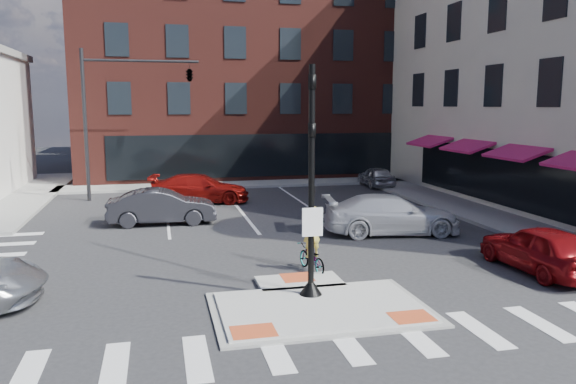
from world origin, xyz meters
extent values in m
plane|color=#28282B|center=(0.00, 0.00, 0.00)|extent=(120.00, 120.00, 0.00)
cube|color=gray|center=(0.00, -0.50, 0.03)|extent=(5.40, 3.60, 0.06)
cube|color=#A8A8A3|center=(0.00, -0.50, 0.06)|extent=(5.00, 3.20, 0.12)
cube|color=#A8A8A3|center=(0.00, 1.60, 0.06)|extent=(2.40, 1.40, 0.12)
cube|color=#C54922|center=(-1.90, -1.70, 0.12)|extent=(1.00, 0.80, 0.01)
cube|color=#C54922|center=(1.90, -1.70, 0.12)|extent=(1.00, 0.80, 0.01)
cube|color=#C54922|center=(0.00, 1.90, 0.12)|extent=(0.90, 0.90, 0.01)
cube|color=gray|center=(-11.00, 20.00, 0.07)|extent=(3.00, 20.00, 0.15)
cube|color=gray|center=(10.80, 10.00, 0.07)|extent=(3.00, 24.00, 0.15)
cube|color=gray|center=(3.00, 22.00, 0.07)|extent=(26.00, 3.00, 0.15)
cube|color=#4F1E18|center=(3.00, 32.00, 7.50)|extent=(24.00, 18.00, 15.00)
cube|color=black|center=(3.00, 23.00, 1.80)|extent=(20.00, 0.12, 2.80)
cube|color=black|center=(12.00, 10.00, 1.70)|extent=(0.12, 16.00, 2.60)
cube|color=#CD1B63|center=(11.30, 10.00, 3.05)|extent=(1.46, 3.00, 0.58)
cube|color=#CD1B63|center=(11.30, 16.00, 3.05)|extent=(1.46, 3.00, 0.58)
cube|color=slate|center=(-4.00, 52.00, 5.00)|extent=(10.00, 12.00, 10.00)
cube|color=brown|center=(9.00, 54.00, 6.00)|extent=(12.00, 12.00, 12.00)
cone|color=black|center=(0.00, 0.40, 0.34)|extent=(0.60, 0.60, 0.45)
cylinder|color=black|center=(0.00, 0.40, 3.20)|extent=(0.16, 0.16, 5.80)
cube|color=white|center=(0.00, 0.28, 2.10)|extent=(0.55, 0.04, 0.75)
imported|color=black|center=(0.00, 0.40, 5.30)|extent=(0.18, 0.22, 1.10)
imported|color=black|center=(0.00, 0.40, 4.10)|extent=(0.18, 0.22, 1.10)
cylinder|color=black|center=(-7.50, 18.00, 4.00)|extent=(0.20, 0.20, 8.00)
cylinder|color=black|center=(-4.50, 18.00, 7.40)|extent=(6.00, 0.14, 0.14)
imported|color=black|center=(-2.00, 18.00, 6.80)|extent=(0.48, 2.24, 0.90)
imported|color=maroon|center=(7.50, 1.12, 0.74)|extent=(1.88, 4.39, 1.48)
imported|color=silver|center=(5.15, 7.00, 0.78)|extent=(5.64, 2.92, 1.56)
imported|color=#2A2A30|center=(-3.73, 11.00, 0.76)|extent=(4.63, 1.73, 1.51)
imported|color=#B9BCC1|center=(9.50, 19.40, 0.64)|extent=(1.67, 3.81, 1.28)
imported|color=maroon|center=(-1.74, 16.08, 0.74)|extent=(5.42, 2.97, 1.49)
imported|color=#3F3F44|center=(0.68, 2.80, 0.42)|extent=(0.87, 1.67, 0.84)
imported|color=#E8D452|center=(0.68, 2.80, 1.25)|extent=(0.65, 0.49, 1.60)
camera|label=1|loc=(-3.84, -13.39, 5.09)|focal=35.00mm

